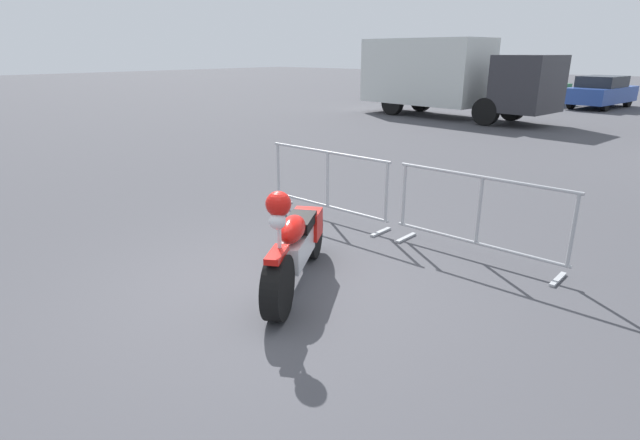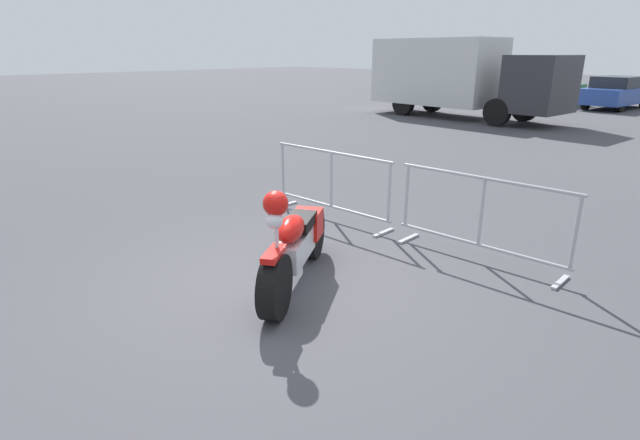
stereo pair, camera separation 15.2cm
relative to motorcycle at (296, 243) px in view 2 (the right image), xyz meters
name	(u,v)px [view 2 (the right image)]	position (x,y,z in m)	size (l,w,h in m)	color
ground_plane	(272,289)	(-0.08, -0.30, -0.48)	(120.00, 120.00, 0.00)	#424247
motorcycle	(296,243)	(0.00, 0.00, 0.00)	(1.26, 2.03, 1.26)	black
crowd_barrier_near	(331,184)	(-1.22, 2.00, 0.07)	(2.27, 0.48, 1.07)	#9EA0A5
crowd_barrier_far	(481,218)	(1.22, 2.00, 0.07)	(2.27, 0.48, 1.07)	#9EA0A5
box_truck	(456,75)	(-5.96, 14.88, 1.15)	(7.91, 3.15, 2.98)	silver
parked_car_maroon	(441,84)	(-10.95, 22.79, 0.27)	(2.38, 4.59, 1.49)	maroon
parked_car_tan	(490,87)	(-7.95, 22.67, 0.22)	(2.23, 4.30, 1.39)	tan
parked_car_green	(551,89)	(-4.96, 22.96, 0.23)	(2.25, 4.33, 1.40)	#236B38
parked_car_blue	(617,92)	(-1.97, 22.70, 0.25)	(2.30, 4.43, 1.44)	#284799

